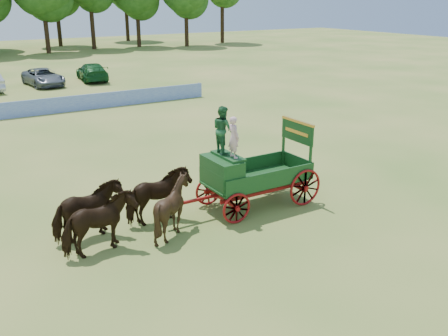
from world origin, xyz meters
TOP-DOWN VIEW (x-y plane):
  - ground at (0.00, 0.00)m, footprint 160.00×160.00m
  - horse_lead_left at (-2.59, -2.04)m, footprint 2.37×1.38m
  - horse_lead_right at (-2.59, -0.94)m, footprint 2.36×1.36m
  - horse_wheel_left at (-0.19, -2.04)m, footprint 1.85×1.68m
  - horse_wheel_right at (-0.19, -0.94)m, footprint 2.34×1.30m
  - farm_dray at (2.77, -1.44)m, footprint 5.99×2.00m
  - sponsor_banner at (-1.00, 18.00)m, footprint 26.00×0.08m

SIDE VIEW (x-z plane):
  - ground at x=0.00m, z-range 0.00..0.00m
  - sponsor_banner at x=-1.00m, z-range 0.00..1.05m
  - horse_lead_left at x=-2.59m, z-range 0.00..1.88m
  - horse_lead_right at x=-2.59m, z-range 0.00..1.88m
  - horse_wheel_right at x=-0.19m, z-range 0.00..1.88m
  - horse_wheel_left at x=-0.19m, z-range 0.00..1.88m
  - farm_dray at x=2.77m, z-range -0.24..3.56m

